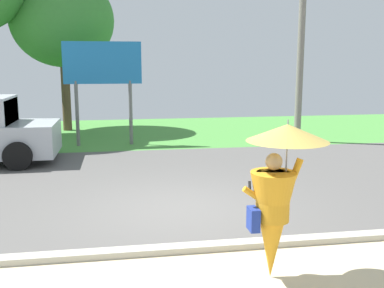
{
  "coord_description": "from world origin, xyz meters",
  "views": [
    {
      "loc": [
        -1.15,
        -8.37,
        2.86
      ],
      "look_at": [
        0.4,
        1.0,
        1.1
      ],
      "focal_mm": 42.04,
      "sensor_mm": 36.0,
      "label": 1
    }
  ],
  "objects_px": {
    "tree_left_far": "(62,21)",
    "roadside_billboard": "(103,70)",
    "utility_pole": "(301,42)",
    "monk_pedestrian": "(276,196)"
  },
  "relations": [
    {
      "from": "tree_left_far",
      "to": "roadside_billboard",
      "type": "bearing_deg",
      "value": -66.17
    },
    {
      "from": "utility_pole",
      "to": "tree_left_far",
      "type": "bearing_deg",
      "value": 154.24
    },
    {
      "from": "monk_pedestrian",
      "to": "utility_pole",
      "type": "bearing_deg",
      "value": 51.97
    },
    {
      "from": "monk_pedestrian",
      "to": "tree_left_far",
      "type": "bearing_deg",
      "value": 92.4
    },
    {
      "from": "utility_pole",
      "to": "tree_left_far",
      "type": "height_order",
      "value": "utility_pole"
    },
    {
      "from": "utility_pole",
      "to": "roadside_billboard",
      "type": "height_order",
      "value": "utility_pole"
    },
    {
      "from": "roadside_billboard",
      "to": "tree_left_far",
      "type": "xyz_separation_m",
      "value": [
        -1.64,
        3.7,
        1.91
      ]
    },
    {
      "from": "roadside_billboard",
      "to": "tree_left_far",
      "type": "bearing_deg",
      "value": 113.83
    },
    {
      "from": "monk_pedestrian",
      "to": "tree_left_far",
      "type": "relative_size",
      "value": 0.34
    },
    {
      "from": "utility_pole",
      "to": "monk_pedestrian",
      "type": "bearing_deg",
      "value": -113.99
    }
  ]
}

